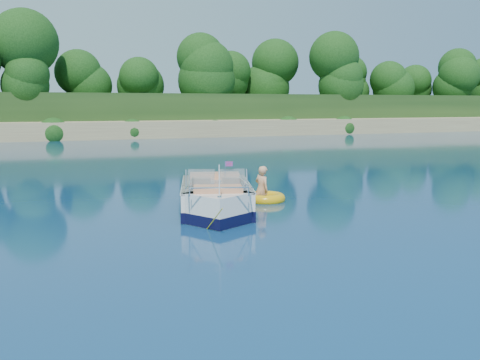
{
  "coord_description": "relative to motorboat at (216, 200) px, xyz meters",
  "views": [
    {
      "loc": [
        -7.67,
        -11.91,
        2.97
      ],
      "look_at": [
        -2.24,
        2.06,
        0.85
      ],
      "focal_mm": 40.0,
      "sensor_mm": 36.0,
      "label": 1
    }
  ],
  "objects": [
    {
      "name": "ground",
      "position": [
        3.02,
        -1.88,
        -0.34
      ],
      "size": [
        160.0,
        160.0,
        0.0
      ],
      "primitive_type": "plane",
      "color": "#0A2449",
      "rests_on": "ground"
    },
    {
      "name": "shoreline",
      "position": [
        3.02,
        61.89,
        0.63
      ],
      "size": [
        170.0,
        59.0,
        6.0
      ],
      "color": "#907954",
      "rests_on": "ground"
    },
    {
      "name": "treeline",
      "position": [
        3.06,
        39.13,
        5.2
      ],
      "size": [
        150.0,
        7.12,
        8.19
      ],
      "color": "#311C10",
      "rests_on": "ground"
    },
    {
      "name": "motorboat",
      "position": [
        0.0,
        0.0,
        0.0
      ],
      "size": [
        2.83,
        5.18,
        1.77
      ],
      "rotation": [
        0.0,
        0.0,
        -0.29
      ],
      "color": "white",
      "rests_on": "ground"
    },
    {
      "name": "tow_tube",
      "position": [
        1.99,
        1.16,
        -0.26
      ],
      "size": [
        1.43,
        1.43,
        0.33
      ],
      "rotation": [
        0.0,
        0.0,
        0.15
      ],
      "color": "#E1A40E",
      "rests_on": "ground"
    },
    {
      "name": "boy",
      "position": [
        1.88,
        1.24,
        -0.34
      ],
      "size": [
        0.62,
        0.89,
        1.61
      ],
      "primitive_type": "imported",
      "rotation": [
        0.0,
        -0.17,
        1.91
      ],
      "color": "tan",
      "rests_on": "ground"
    }
  ]
}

